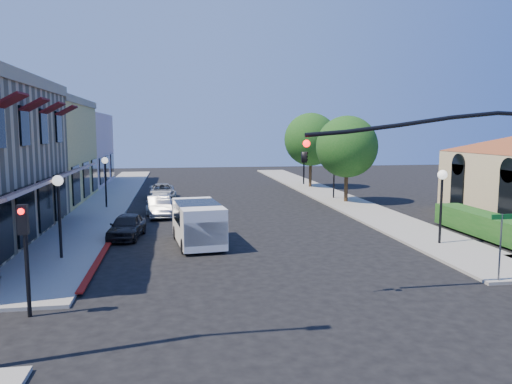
{
  "coord_description": "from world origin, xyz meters",
  "views": [
    {
      "loc": [
        -3.72,
        -13.35,
        5.4
      ],
      "look_at": [
        -0.12,
        8.92,
        2.6
      ],
      "focal_mm": 35.0,
      "sensor_mm": 36.0,
      "label": 1
    }
  ],
  "objects": [
    {
      "name": "ground",
      "position": [
        0.0,
        0.0,
        0.0
      ],
      "size": [
        120.0,
        120.0,
        0.0
      ],
      "primitive_type": "plane",
      "color": "black",
      "rests_on": "ground"
    },
    {
      "name": "sidewalk_left",
      "position": [
        -8.75,
        27.0,
        0.06
      ],
      "size": [
        3.5,
        50.0,
        0.12
      ],
      "primitive_type": "cube",
      "color": "gray",
      "rests_on": "ground"
    },
    {
      "name": "sidewalk_right",
      "position": [
        8.75,
        27.0,
        0.06
      ],
      "size": [
        3.5,
        50.0,
        0.12
      ],
      "primitive_type": "cube",
      "color": "gray",
      "rests_on": "ground"
    },
    {
      "name": "curb_red_strip",
      "position": [
        -6.9,
        8.0,
        0.0
      ],
      "size": [
        0.25,
        10.0,
        0.06
      ],
      "primitive_type": "cube",
      "color": "maroon",
      "rests_on": "ground"
    },
    {
      "name": "yellow_stucco_building",
      "position": [
        -15.5,
        26.0,
        3.8
      ],
      "size": [
        10.0,
        12.0,
        7.6
      ],
      "primitive_type": "cube",
      "color": "tan",
      "rests_on": "ground"
    },
    {
      "name": "pink_stucco_building",
      "position": [
        -15.5,
        38.0,
        3.5
      ],
      "size": [
        10.0,
        12.0,
        7.0
      ],
      "primitive_type": "cube",
      "color": "beige",
      "rests_on": "ground"
    },
    {
      "name": "hedge",
      "position": [
        11.7,
        9.0,
        0.0
      ],
      "size": [
        1.4,
        8.0,
        1.1
      ],
      "primitive_type": "cube",
      "color": "#174B15",
      "rests_on": "ground"
    },
    {
      "name": "street_tree_a",
      "position": [
        8.8,
        22.0,
        4.19
      ],
      "size": [
        4.56,
        4.56,
        6.48
      ],
      "color": "black",
      "rests_on": "ground"
    },
    {
      "name": "street_tree_b",
      "position": [
        8.8,
        32.0,
        4.54
      ],
      "size": [
        4.94,
        4.94,
        7.02
      ],
      "color": "black",
      "rests_on": "ground"
    },
    {
      "name": "signal_mast_arm",
      "position": [
        5.86,
        1.5,
        4.09
      ],
      "size": [
        8.01,
        0.39,
        6.0
      ],
      "color": "black",
      "rests_on": "ground"
    },
    {
      "name": "secondary_signal",
      "position": [
        -8.0,
        1.41,
        2.32
      ],
      "size": [
        0.28,
        0.42,
        3.32
      ],
      "color": "black",
      "rests_on": "ground"
    },
    {
      "name": "street_name_sign",
      "position": [
        7.5,
        2.2,
        1.7
      ],
      "size": [
        0.8,
        0.06,
        2.5
      ],
      "color": "#595B5E",
      "rests_on": "ground"
    },
    {
      "name": "lamppost_left_near",
      "position": [
        -8.5,
        8.0,
        2.74
      ],
      "size": [
        0.44,
        0.44,
        3.57
      ],
      "color": "black",
      "rests_on": "ground"
    },
    {
      "name": "lamppost_left_far",
      "position": [
        -8.5,
        22.0,
        2.74
      ],
      "size": [
        0.44,
        0.44,
        3.57
      ],
      "color": "black",
      "rests_on": "ground"
    },
    {
      "name": "lamppost_right_near",
      "position": [
        8.5,
        8.0,
        2.74
      ],
      "size": [
        0.44,
        0.44,
        3.57
      ],
      "color": "black",
      "rests_on": "ground"
    },
    {
      "name": "lamppost_right_far",
      "position": [
        8.5,
        24.0,
        2.74
      ],
      "size": [
        0.44,
        0.44,
        3.57
      ],
      "color": "black",
      "rests_on": "ground"
    },
    {
      "name": "white_van",
      "position": [
        -2.71,
        9.91,
        1.15
      ],
      "size": [
        2.41,
        4.67,
        1.99
      ],
      "color": "white",
      "rests_on": "ground"
    },
    {
      "name": "parked_car_a",
      "position": [
        -6.2,
        12.0,
        0.62
      ],
      "size": [
        1.94,
        3.79,
        1.23
      ],
      "primitive_type": "imported",
      "rotation": [
        0.0,
        0.0,
        -0.14
      ],
      "color": "black",
      "rests_on": "ground"
    },
    {
      "name": "parked_car_b",
      "position": [
        -4.8,
        18.2,
        0.64
      ],
      "size": [
        1.72,
        3.98,
        1.27
      ],
      "primitive_type": "imported",
      "rotation": [
        0.0,
        0.0,
        0.1
      ],
      "color": "gray",
      "rests_on": "ground"
    },
    {
      "name": "parked_car_c",
      "position": [
        -4.8,
        20.0,
        0.6
      ],
      "size": [
        1.69,
        4.12,
        1.19
      ],
      "primitive_type": "imported",
      "rotation": [
        0.0,
        0.0,
        -0.01
      ],
      "color": "silver",
      "rests_on": "ground"
    },
    {
      "name": "parked_car_d",
      "position": [
        -4.8,
        26.38,
        0.6
      ],
      "size": [
        2.24,
        4.43,
        1.2
      ],
      "primitive_type": "imported",
      "rotation": [
        0.0,
        0.0,
        0.06
      ],
      "color": "#939697",
      "rests_on": "ground"
    }
  ]
}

